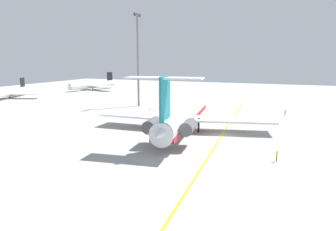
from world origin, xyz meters
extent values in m
plane|color=#9E9E99|center=(0.00, 0.00, 0.00)|extent=(281.78, 281.78, 0.00)
cylinder|color=silver|center=(1.31, 9.24, 3.45)|extent=(39.04, 9.56, 4.14)
cone|color=silver|center=(20.54, 11.97, 3.45)|extent=(4.83, 4.55, 3.98)
cone|color=silver|center=(-17.92, 6.51, 3.83)|extent=(6.48, 4.34, 3.52)
cube|color=#B2191E|center=(1.31, 9.24, 2.52)|extent=(38.20, 9.52, 0.91)
cube|color=silver|center=(0.66, 19.96, 2.73)|extent=(7.10, 17.49, 0.41)
cube|color=silver|center=(3.67, -1.24, 2.73)|extent=(10.48, 18.32, 0.41)
cylinder|color=#515156|center=(-12.41, 10.66, 3.76)|extent=(5.47, 3.11, 2.40)
cube|color=silver|center=(-12.30, 9.95, 3.76)|extent=(3.26, 1.75, 0.50)
cylinder|color=#515156|center=(-11.47, 4.06, 3.76)|extent=(5.47, 3.11, 2.40)
cube|color=silver|center=(-11.57, 4.77, 3.76)|extent=(3.26, 1.75, 0.50)
cube|color=teal|center=(-15.36, 6.88, 9.19)|extent=(5.61, 1.20, 7.34)
cube|color=silver|center=(-16.25, 10.11, 12.57)|extent=(4.70, 6.53, 0.29)
cube|color=silver|center=(-15.32, 3.52, 12.57)|extent=(4.70, 6.53, 0.29)
cylinder|color=black|center=(13.06, 10.91, 1.57)|extent=(0.46, 0.46, 3.14)
cylinder|color=black|center=(-0.44, 12.34, 1.57)|extent=(0.46, 0.46, 3.14)
cylinder|color=black|center=(0.49, 5.78, 1.57)|extent=(0.46, 0.46, 3.14)
cylinder|color=white|center=(27.32, 92.48, 2.23)|extent=(23.78, 10.38, 2.88)
cube|color=white|center=(29.53, 85.90, 1.94)|extent=(7.47, 11.77, 0.35)
cube|color=black|center=(37.01, 95.73, 5.63)|extent=(3.07, 1.27, 3.93)
cylinder|color=black|center=(27.32, 92.48, 0.97)|extent=(0.35, 0.35, 1.94)
cylinder|color=white|center=(68.63, 82.63, 2.49)|extent=(26.84, 10.50, 3.23)
cone|color=white|center=(55.66, 86.33, 2.49)|extent=(3.38, 3.67, 3.07)
cube|color=white|center=(66.50, 75.16, 2.17)|extent=(7.89, 13.13, 0.39)
cube|color=white|center=(70.76, 90.11, 2.17)|extent=(7.89, 13.13, 0.39)
cube|color=black|center=(79.63, 79.50, 6.31)|extent=(3.47, 1.27, 4.40)
cylinder|color=black|center=(68.63, 82.63, 1.09)|extent=(0.39, 0.39, 2.17)
cylinder|color=black|center=(-13.48, -11.12, 0.42)|extent=(0.10, 0.10, 0.83)
cylinder|color=black|center=(-13.62, -11.09, 0.42)|extent=(0.10, 0.10, 0.83)
cylinder|color=yellow|center=(-13.55, -11.10, 1.16)|extent=(0.28, 0.28, 0.66)
sphere|color=tan|center=(-13.55, -11.10, 1.62)|extent=(0.26, 0.26, 0.26)
cylinder|color=yellow|center=(-13.37, -11.14, 1.19)|extent=(0.08, 0.08, 0.56)
cylinder|color=yellow|center=(-13.73, -11.07, 1.19)|extent=(0.08, 0.08, 0.56)
cylinder|color=black|center=(27.74, -10.65, 0.40)|extent=(0.10, 0.10, 0.79)
cylinder|color=black|center=(27.88, -10.67, 0.40)|extent=(0.10, 0.10, 0.79)
cylinder|color=#262628|center=(27.81, -10.66, 1.11)|extent=(0.27, 0.27, 0.63)
sphere|color=#8C6647|center=(27.81, -10.66, 1.54)|extent=(0.25, 0.25, 0.25)
cylinder|color=#262628|center=(27.64, -10.63, 1.14)|extent=(0.07, 0.07, 0.53)
cylinder|color=#262628|center=(27.99, -10.69, 1.14)|extent=(0.07, 0.07, 0.53)
cone|color=#EA590F|center=(23.18, 28.49, 0.28)|extent=(0.40, 0.40, 0.55)
cone|color=#EA590F|center=(21.83, 26.13, 0.28)|extent=(0.40, 0.40, 0.55)
cube|color=gold|center=(1.31, 0.61, 0.00)|extent=(94.98, 8.09, 0.01)
cylinder|color=slate|center=(29.07, 35.42, 14.50)|extent=(0.70, 0.70, 28.99)
cube|color=#424244|center=(29.07, 35.42, 29.49)|extent=(4.00, 0.60, 0.60)
cube|color=#2D2D30|center=(27.57, 35.42, 29.14)|extent=(0.70, 0.50, 0.44)
cube|color=#2D2D30|center=(30.57, 35.42, 29.14)|extent=(0.70, 0.50, 0.44)
camera|label=1|loc=(-62.53, -13.32, 15.73)|focal=33.33mm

